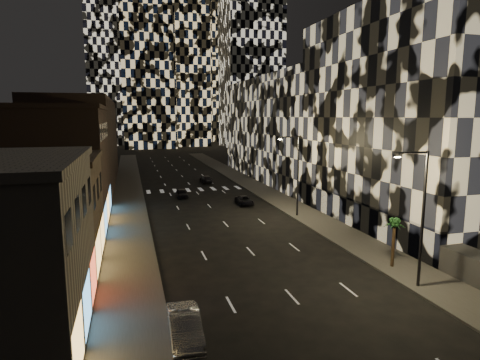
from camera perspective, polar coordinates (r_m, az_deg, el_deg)
sidewalk_left at (r=62.15m, az=-15.66°, el=-1.70°), size 4.00×120.00×0.15m
sidewalk_right at (r=65.16m, az=2.21°, el=-0.89°), size 4.00×120.00×0.15m
curb_left at (r=62.18m, az=-13.72°, el=-1.62°), size 0.20×120.00×0.15m
curb_right at (r=64.56m, az=0.43°, el=-0.97°), size 0.20×120.00×0.15m
retail_tan at (r=33.78m, az=-27.91°, el=-4.50°), size 10.00×10.00×8.00m
retail_brown at (r=45.56m, az=-24.80°, el=1.53°), size 10.00×15.00×12.00m
retail_filler_left at (r=71.65m, az=-21.52°, el=4.97°), size 10.00×40.00×14.00m
midrise_right at (r=46.30m, az=24.42°, el=7.88°), size 16.00×25.00×22.00m
midrise_base at (r=42.93m, az=15.64°, el=-4.49°), size 0.60×25.00×3.00m
midrise_filler_right at (r=74.30m, az=8.01°, el=7.18°), size 16.00×40.00×18.00m
tower_right_mid at (r=157.60m, az=1.54°, el=23.25°), size 20.00×20.00×100.00m
tower_center_low at (r=155.60m, az=-13.29°, el=22.26°), size 18.00×18.00×95.00m
streetlight_near at (r=28.33m, az=24.25°, el=-3.87°), size 2.55×0.25×9.00m
streetlight_far at (r=45.25m, az=7.96°, el=1.41°), size 2.55×0.25×9.00m
car_silver_parked at (r=21.88m, az=-7.86°, el=-19.89°), size 1.65×4.49×1.47m
car_dark_midlane at (r=56.84m, az=-8.26°, el=-1.89°), size 1.44×3.58×1.22m
car_dark_oncoming at (r=69.20m, az=-4.86°, el=0.13°), size 1.78×4.28×1.24m
car_dark_rightlane at (r=51.90m, az=0.63°, el=-2.92°), size 1.86×3.91×1.08m
palm_tree at (r=31.98m, az=21.10°, el=-6.19°), size 1.90×1.89×3.73m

